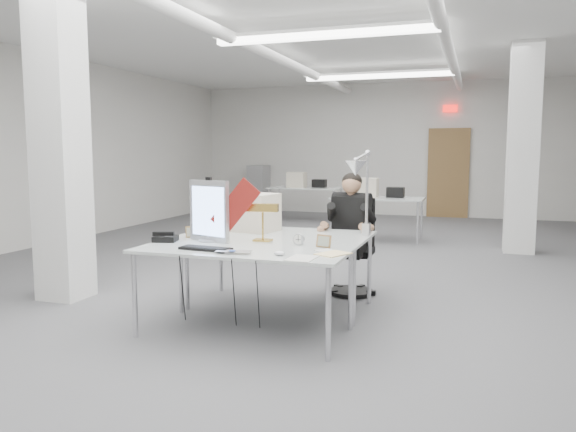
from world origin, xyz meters
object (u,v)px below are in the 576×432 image
office_chair (352,248)px  beige_monitor (255,212)px  monitor (209,211)px  seated_person (351,214)px  desk_phone (166,239)px  desk_main (244,249)px  bankers_lamp (263,222)px  architect_lamp (362,186)px  laptop (232,253)px

office_chair → beige_monitor: beige_monitor is taller
monitor → beige_monitor: monitor is taller
seated_person → beige_monitor: size_ratio=2.47×
monitor → desk_phone: (-0.38, -0.13, -0.25)m
seated_person → monitor: 1.70m
desk_main → monitor: (-0.43, 0.21, 0.29)m
desk_main → bankers_lamp: size_ratio=5.00×
office_chair → beige_monitor: bearing=-133.3°
seated_person → architect_lamp: (0.27, -0.78, 0.35)m
architect_lamp → seated_person: bearing=123.1°
desk_main → beige_monitor: (-0.29, 0.96, 0.20)m
monitor → desk_phone: monitor is taller
desk_main → office_chair: 1.73m
architect_lamp → bankers_lamp: bearing=-139.8°
beige_monitor → architect_lamp: (1.14, -0.18, 0.30)m
desk_phone → beige_monitor: beige_monitor is taller
seated_person → beige_monitor: 1.06m
desk_main → office_chair: office_chair is taller
desk_main → laptop: (0.03, -0.32, 0.02)m
desk_main → office_chair: size_ratio=1.75×
seated_person → desk_phone: size_ratio=4.94×
desk_main → architect_lamp: 1.26m
office_chair → laptop: bearing=-96.0°
laptop → beige_monitor: size_ratio=0.70×
desk_main → desk_phone: size_ratio=8.88×
seated_person → bankers_lamp: seated_person is taller
office_chair → desk_main: bearing=-99.9°
bankers_lamp → desk_phone: 0.90m
desk_phone → desk_main: bearing=-20.0°
monitor → beige_monitor: bearing=96.6°
desk_main → architect_lamp: bearing=42.5°
desk_main → laptop: laptop is taller
monitor → architect_lamp: (1.28, 0.57, 0.22)m
bankers_lamp → monitor: bearing=-169.9°
office_chair → architect_lamp: (0.27, -0.83, 0.74)m
bankers_lamp → desk_main: bearing=-103.3°
desk_main → seated_person: (0.58, 1.56, 0.16)m
bankers_lamp → architect_lamp: architect_lamp is taller
desk_phone → seated_person: bearing=32.2°
monitor → laptop: size_ratio=1.95×
beige_monitor → architect_lamp: size_ratio=0.41×
desk_phone → beige_monitor: bearing=44.8°
architect_lamp → desk_phone: bearing=-142.8°
desk_main → laptop: 0.32m
beige_monitor → seated_person: bearing=45.6°
desk_main → architect_lamp: architect_lamp is taller
desk_main → bankers_lamp: (0.02, 0.38, 0.19)m
office_chair → desk_phone: office_chair is taller
seated_person → bankers_lamp: 1.31m
architect_lamp → laptop: bearing=-112.4°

